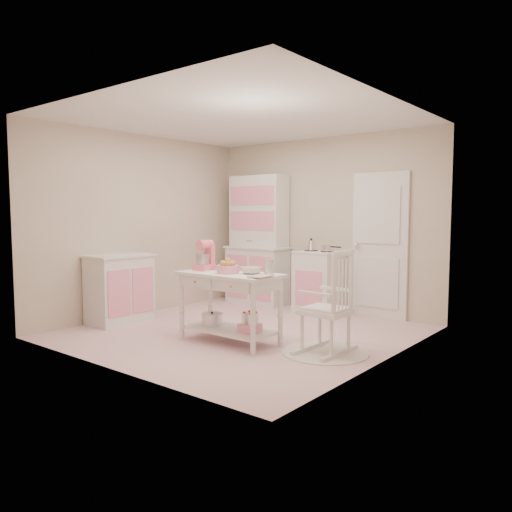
{
  "coord_description": "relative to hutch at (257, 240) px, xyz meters",
  "views": [
    {
      "loc": [
        3.96,
        -4.64,
        1.48
      ],
      "look_at": [
        0.19,
        0.05,
        0.96
      ],
      "focal_mm": 35.0,
      "sensor_mm": 36.0,
      "label": 1
    }
  ],
  "objects": [
    {
      "name": "hutch",
      "position": [
        0.0,
        0.0,
        0.0
      ],
      "size": [
        1.06,
        0.5,
        2.08
      ],
      "primitive_type": "cube",
      "color": "white",
      "rests_on": "ground"
    },
    {
      "name": "metal_pitcher",
      "position": [
        1.72,
        -1.95,
        -0.16
      ],
      "size": [
        0.1,
        0.1,
        0.17
      ],
      "primitive_type": "cylinder",
      "color": "silver",
      "rests_on": "work_table"
    },
    {
      "name": "mixing_bowl",
      "position": [
        1.54,
        -2.03,
        -0.2
      ],
      "size": [
        0.24,
        0.24,
        0.07
      ],
      "primitive_type": "imported",
      "color": "silver",
      "rests_on": "work_table"
    },
    {
      "name": "bread_basket",
      "position": [
        1.3,
        -2.16,
        -0.19
      ],
      "size": [
        0.25,
        0.25,
        0.09
      ],
      "primitive_type": "cylinder",
      "color": "pink",
      "rests_on": "work_table"
    },
    {
      "name": "room_shell",
      "position": [
        1.08,
        -1.66,
        0.61
      ],
      "size": [
        3.84,
        3.84,
        2.62
      ],
      "color": "pink",
      "rests_on": "ground"
    },
    {
      "name": "work_table",
      "position": [
        1.28,
        -2.11,
        -0.64
      ],
      "size": [
        1.2,
        0.6,
        0.8
      ],
      "primitive_type": "cube",
      "color": "white",
      "rests_on": "ground"
    },
    {
      "name": "door",
      "position": [
        2.03,
        0.21,
        -0.02
      ],
      "size": [
        0.82,
        0.05,
        2.04
      ],
      "primitive_type": "cube",
      "color": "white",
      "rests_on": "ground"
    },
    {
      "name": "lace_rug",
      "position": [
        2.37,
        -1.82,
        -1.03
      ],
      "size": [
        0.92,
        0.92,
        0.01
      ],
      "primitive_type": "cylinder",
      "color": "white",
      "rests_on": "ground"
    },
    {
      "name": "rocking_chair",
      "position": [
        2.37,
        -1.82,
        -0.49
      ],
      "size": [
        0.5,
        0.73,
        1.1
      ],
      "primitive_type": "cube",
      "rotation": [
        0.0,
        0.0,
        -0.03
      ],
      "color": "white",
      "rests_on": "ground"
    },
    {
      "name": "stove",
      "position": [
        1.2,
        -0.05,
        -0.58
      ],
      "size": [
        0.62,
        0.57,
        0.92
      ],
      "primitive_type": "cube",
      "color": "white",
      "rests_on": "ground"
    },
    {
      "name": "stand_mixer",
      "position": [
        0.86,
        -2.09,
        -0.07
      ],
      "size": [
        0.23,
        0.3,
        0.34
      ],
      "primitive_type": "cube",
      "rotation": [
        0.0,
        0.0,
        0.11
      ],
      "color": "#FB6A81",
      "rests_on": "work_table"
    },
    {
      "name": "recipe_book",
      "position": [
        1.73,
        -2.23,
        -0.23
      ],
      "size": [
        0.2,
        0.26,
        0.02
      ],
      "primitive_type": "imported",
      "rotation": [
        0.0,
        0.0,
        0.06
      ],
      "color": "silver",
      "rests_on": "work_table"
    },
    {
      "name": "cookie_tray",
      "position": [
        1.13,
        -1.93,
        -0.23
      ],
      "size": [
        0.34,
        0.24,
        0.02
      ],
      "primitive_type": "cube",
      "color": "silver",
      "rests_on": "work_table"
    },
    {
      "name": "base_cabinet",
      "position": [
        -0.55,
        -2.28,
        -0.58
      ],
      "size": [
        0.54,
        0.84,
        0.92
      ],
      "primitive_type": "cube",
      "color": "white",
      "rests_on": "ground"
    }
  ]
}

